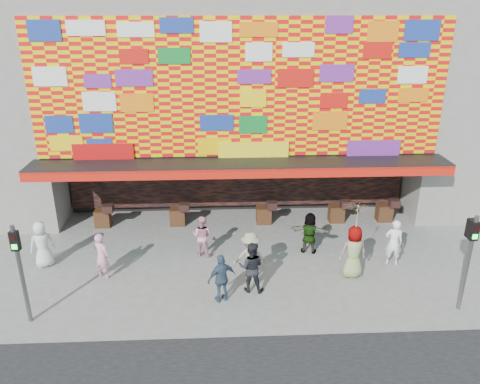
{
  "coord_description": "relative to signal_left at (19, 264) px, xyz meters",
  "views": [
    {
      "loc": [
        -0.78,
        -12.72,
        8.32
      ],
      "look_at": [
        -0.09,
        2.0,
        2.42
      ],
      "focal_mm": 35.0,
      "sensor_mm": 36.0,
      "label": 1
    }
  ],
  "objects": [
    {
      "name": "ground",
      "position": [
        6.2,
        1.5,
        -1.86
      ],
      "size": [
        90.0,
        90.0,
        0.0
      ],
      "primitive_type": "plane",
      "color": "slate",
      "rests_on": "ground"
    },
    {
      "name": "ped_f",
      "position": [
        8.6,
        3.59,
        -1.1
      ],
      "size": [
        1.48,
        0.8,
        1.53
      ],
      "primitive_type": "imported",
      "rotation": [
        0.0,
        0.0,
        2.88
      ],
      "color": "gray",
      "rests_on": "ground"
    },
    {
      "name": "shop_building",
      "position": [
        6.2,
        9.68,
        3.37
      ],
      "size": [
        15.2,
        9.4,
        10.0
      ],
      "color": "gray",
      "rests_on": "ground"
    },
    {
      "name": "ped_a",
      "position": [
        -0.6,
        3.07,
        -1.04
      ],
      "size": [
        0.96,
        0.84,
        1.65
      ],
      "primitive_type": "imported",
      "rotation": [
        0.0,
        0.0,
        3.62
      ],
      "color": "silver",
      "rests_on": "ground"
    },
    {
      "name": "ped_d",
      "position": [
        6.36,
        1.86,
        -1.02
      ],
      "size": [
        1.12,
        0.68,
        1.68
      ],
      "primitive_type": "imported",
      "rotation": [
        0.0,
        0.0,
        3.2
      ],
      "color": "tan",
      "rests_on": "ground"
    },
    {
      "name": "ped_h",
      "position": [
        11.3,
        2.63,
        -1.03
      ],
      "size": [
        0.66,
        0.49,
        1.65
      ],
      "primitive_type": "imported",
      "rotation": [
        0.0,
        0.0,
        2.97
      ],
      "color": "white",
      "rests_on": "ground"
    },
    {
      "name": "ped_e",
      "position": [
        5.44,
        0.73,
        -1.08
      ],
      "size": [
        0.99,
        0.73,
        1.56
      ],
      "primitive_type": "imported",
      "rotation": [
        0.0,
        0.0,
        3.58
      ],
      "color": "#374B61",
      "rests_on": "ground"
    },
    {
      "name": "ped_b",
      "position": [
        1.57,
        2.21,
        -1.06
      ],
      "size": [
        0.69,
        0.62,
        1.6
      ],
      "primitive_type": "imported",
      "rotation": [
        0.0,
        0.0,
        2.64
      ],
      "color": "pink",
      "rests_on": "ground"
    },
    {
      "name": "parasol",
      "position": [
        9.72,
        1.92,
        0.27
      ],
      "size": [
        1.21,
        1.22,
        1.82
      ],
      "color": "#FCE59F",
      "rests_on": "ground"
    },
    {
      "name": "signal_left",
      "position": [
        0.0,
        0.0,
        0.0
      ],
      "size": [
        0.22,
        0.2,
        3.0
      ],
      "color": "#59595B",
      "rests_on": "ground"
    },
    {
      "name": "signal_right",
      "position": [
        12.4,
        0.0,
        0.0
      ],
      "size": [
        0.22,
        0.2,
        3.0
      ],
      "color": "#59595B",
      "rests_on": "ground"
    },
    {
      "name": "ped_i",
      "position": [
        4.78,
        3.58,
        -1.11
      ],
      "size": [
        0.89,
        0.8,
        1.5
      ],
      "primitive_type": "imported",
      "rotation": [
        0.0,
        0.0,
        2.76
      ],
      "color": "pink",
      "rests_on": "ground"
    },
    {
      "name": "ped_g",
      "position": [
        9.72,
        1.92,
        -0.97
      ],
      "size": [
        0.92,
        0.65,
        1.79
      ],
      "primitive_type": "imported",
      "rotation": [
        0.0,
        0.0,
        3.23
      ],
      "color": "gray",
      "rests_on": "ground"
    },
    {
      "name": "ped_c",
      "position": [
        6.35,
        1.24,
        -1.03
      ],
      "size": [
        0.91,
        0.77,
        1.65
      ],
      "primitive_type": "imported",
      "rotation": [
        0.0,
        0.0,
        2.95
      ],
      "color": "black",
      "rests_on": "ground"
    }
  ]
}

